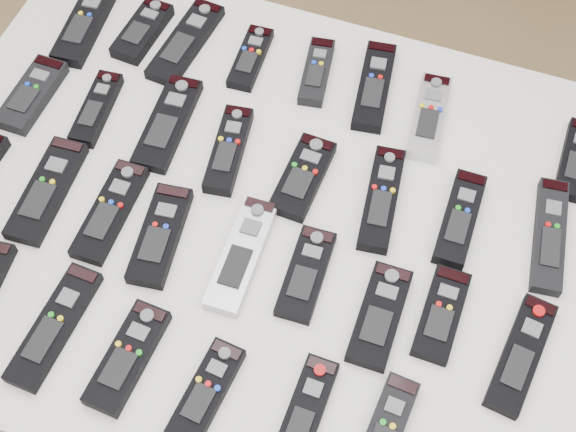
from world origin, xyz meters
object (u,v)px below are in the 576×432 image
(remote_12, at_px, (229,150))
(remote_24, at_px, (380,316))
(remote_10, at_px, (97,109))
(remote_20, at_px, (110,211))
(remote_9, at_px, (32,95))
(remote_23, at_px, (306,274))
(remote_1, at_px, (142,31))
(remote_25, at_px, (441,314))
(remote_5, at_px, (374,86))
(remote_0, at_px, (85,24))
(remote_2, at_px, (186,42))
(remote_22, at_px, (242,254))
(remote_3, at_px, (251,58))
(remote_31, at_px, (128,357))
(remote_13, at_px, (303,177))
(remote_30, at_px, (54,326))
(remote_32, at_px, (206,392))
(remote_14, at_px, (382,199))
(table, at_px, (288,240))
(remote_16, at_px, (549,235))
(remote_6, at_px, (429,117))
(remote_26, at_px, (521,355))
(remote_7, at_px, (576,160))
(remote_21, at_px, (160,235))
(remote_15, at_px, (460,219))
(remote_19, at_px, (47,190))
(remote_4, at_px, (317,72))
(remote_33, at_px, (304,416))
(remote_11, at_px, (168,123))

(remote_12, bearing_deg, remote_24, -40.44)
(remote_10, relative_size, remote_20, 0.83)
(remote_9, distance_m, remote_23, 0.58)
(remote_1, bearing_deg, remote_25, -25.07)
(remote_5, bearing_deg, remote_0, 176.15)
(remote_2, bearing_deg, remote_22, -50.39)
(remote_3, xyz_separation_m, remote_31, (0.04, -0.58, 0.00))
(remote_13, distance_m, remote_30, 0.44)
(remote_32, bearing_deg, remote_14, 75.48)
(table, bearing_deg, remote_1, 143.56)
(remote_2, distance_m, remote_31, 0.60)
(remote_13, distance_m, remote_16, 0.39)
(remote_10, height_order, remote_23, remote_10)
(remote_6, distance_m, remote_26, 0.43)
(remote_2, height_order, remote_7, same)
(remote_22, distance_m, remote_24, 0.23)
(remote_2, bearing_deg, remote_30, -80.68)
(remote_6, bearing_deg, remote_31, -122.84)
(table, relative_size, remote_21, 7.30)
(remote_15, distance_m, remote_19, 0.65)
(remote_3, bearing_deg, remote_5, -0.88)
(remote_5, height_order, remote_9, same)
(remote_30, bearing_deg, remote_22, 46.17)
(remote_6, bearing_deg, remote_23, -111.01)
(remote_0, height_order, remote_6, same)
(remote_14, bearing_deg, remote_0, 156.75)
(remote_24, bearing_deg, remote_16, 45.63)
(remote_9, distance_m, remote_10, 0.12)
(remote_26, bearing_deg, remote_6, 129.47)
(remote_2, xyz_separation_m, remote_20, (0.03, -0.37, 0.00))
(remote_3, bearing_deg, remote_21, -93.37)
(remote_9, bearing_deg, remote_7, 11.98)
(remote_16, distance_m, remote_26, 0.21)
(remote_1, height_order, remote_4, remote_1)
(table, distance_m, remote_24, 0.22)
(remote_25, bearing_deg, remote_19, -178.95)
(remote_26, bearing_deg, remote_14, 152.16)
(remote_2, xyz_separation_m, remote_31, (0.16, -0.58, 0.00))
(remote_2, relative_size, remote_31, 1.20)
(remote_9, bearing_deg, remote_12, 1.60)
(remote_19, bearing_deg, remote_30, -62.34)
(remote_1, relative_size, remote_33, 0.84)
(remote_21, relative_size, remote_24, 1.07)
(remote_10, distance_m, remote_23, 0.47)
(remote_11, xyz_separation_m, remote_21, (0.08, -0.20, 0.00))
(remote_5, xyz_separation_m, remote_11, (-0.30, -0.19, -0.00))
(remote_2, height_order, remote_11, same)
(remote_11, bearing_deg, remote_0, 142.77)
(remote_5, height_order, remote_31, same)
(table, relative_size, remote_26, 6.85)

